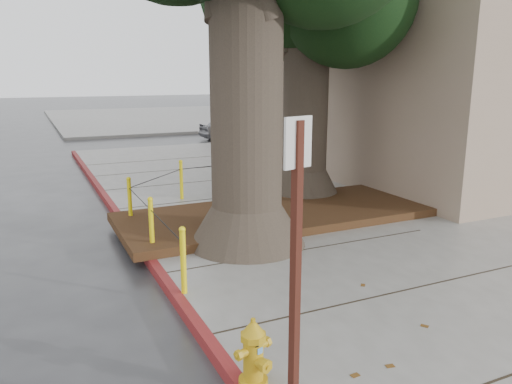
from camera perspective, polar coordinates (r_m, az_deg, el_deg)
ground at (r=6.83m, az=10.89°, el=-13.40°), size 140.00×140.00×0.00m
sidewalk_main at (r=12.53m, az=26.76°, el=-1.86°), size 16.00×26.00×0.15m
sidewalk_far at (r=36.33m, az=-9.57°, el=8.43°), size 16.00×20.00×0.15m
curb_red at (r=8.14m, az=-11.55°, el=-8.36°), size 0.14×26.00×0.16m
planter_bed at (r=10.30m, az=2.36°, el=-2.56°), size 6.40×2.60×0.16m
building_corner at (r=19.24m, az=21.61°, el=18.25°), size 12.00×13.00×10.00m
building_side_white at (r=36.66m, az=7.77°, el=15.46°), size 10.00×10.00×9.00m
building_side_grey at (r=45.04m, az=10.27°, el=16.86°), size 12.00×14.00×12.00m
bollard_ring at (r=9.98m, az=-7.94°, el=-0.63°), size 3.79×5.39×0.95m
fire_hydrant at (r=4.95m, az=-0.28°, el=-17.86°), size 0.36×0.35×0.68m
signpost at (r=3.73m, az=4.54°, el=-9.01°), size 0.25×0.09×2.61m
car_silver at (r=24.28m, az=-2.79°, el=7.35°), size 3.20×1.44×1.07m
car_red at (r=27.24m, az=1.02°, el=8.26°), size 4.07×1.75×1.31m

